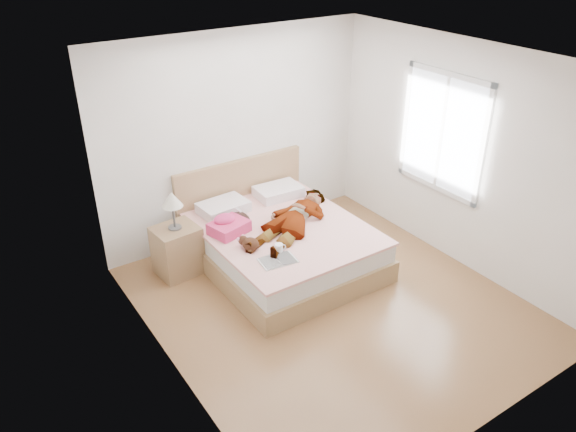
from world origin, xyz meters
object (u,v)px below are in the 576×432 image
Objects in this scene: woman at (293,216)px; nightstand at (177,247)px; phone at (239,210)px; towel at (228,225)px; bed at (279,241)px; coffee_mug at (279,248)px; magazine at (278,260)px; plush_toy at (249,243)px.

woman is 1.54× the size of nightstand.
towel is (-0.22, -0.14, -0.07)m from phone.
nightstand is (-1.25, 0.55, -0.27)m from woman.
towel reaches higher than phone.
towel is at bearing -140.33° from woman.
bed is 4.31× the size of towel.
coffee_mug is (0.25, -0.69, -0.04)m from towel.
woman reaches higher than towel.
magazine is 1.46× the size of plush_toy.
woman reaches higher than phone.
woman is at bearing -23.63° from nightstand.
coffee_mug is (-0.34, -0.52, 0.29)m from bed.
bed reaches higher than phone.
phone is (-0.50, 0.40, 0.05)m from woman.
bed reaches higher than woman.
woman is 0.77m from towel.
towel is at bearing 99.73° from magazine.
coffee_mug is 0.33m from plush_toy.
woman is at bearing -19.51° from towel.
nightstand is (-0.66, 1.12, -0.17)m from magazine.
plush_toy is (0.01, -0.46, -0.01)m from towel.
phone reaches higher than coffee_mug.
woman is at bearing -69.48° from phone.
towel is at bearing 91.49° from plush_toy.
bed is 7.34× the size of plush_toy.
phone is 0.64m from plush_toy.
nightstand reaches higher than plush_toy.
woman is 3.32× the size of towel.
plush_toy is at bearing -105.00° from woman.
phone is at bearing -11.01° from nightstand.
coffee_mug is at bearing -44.09° from plush_toy.
magazine is 0.40× the size of nightstand.
nightstand is at bearing 157.87° from bed.
plush_toy is at bearing -153.05° from bed.
towel is (-0.72, 0.26, -0.02)m from woman.
towel is at bearing 109.90° from coffee_mug.
plush_toy is (-0.58, -0.29, 0.31)m from bed.
nightstand is (-0.53, 0.75, -0.24)m from plush_toy.
towel reaches higher than coffee_mug.
bed is (-0.13, 0.09, -0.34)m from woman.
magazine is 3.05× the size of coffee_mug.
nightstand is at bearing 120.78° from magazine.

